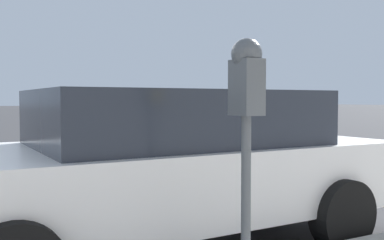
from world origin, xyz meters
The scene contains 3 objects.
ground_plane centered at (0.00, 0.00, 0.00)m, with size 220.00×220.00×0.00m, color #333335.
parking_meter centered at (-2.62, 0.08, 1.35)m, with size 0.21×0.19×1.55m.
car_white centered at (-1.10, -0.04, 0.76)m, with size 2.18×4.52×1.43m.
Camera 1 is at (-4.87, 1.66, 1.34)m, focal length 42.00 mm.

